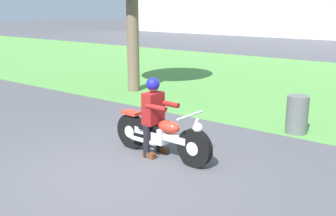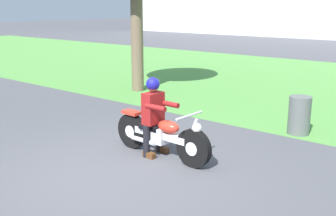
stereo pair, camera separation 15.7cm
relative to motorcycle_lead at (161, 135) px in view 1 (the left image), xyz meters
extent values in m
plane|color=#4C4C51|center=(-0.08, -1.11, -0.40)|extent=(120.00, 120.00, 0.00)
cube|color=#549342|center=(-0.08, 8.47, -0.39)|extent=(60.00, 12.00, 0.01)
cylinder|color=black|center=(0.72, -0.02, -0.07)|extent=(0.66, 0.14, 0.65)
cylinder|color=silver|center=(0.72, -0.02, -0.07)|extent=(0.23, 0.15, 0.23)
cylinder|color=black|center=(-0.73, 0.03, -0.07)|extent=(0.66, 0.14, 0.65)
cylinder|color=silver|center=(-0.73, 0.03, -0.07)|extent=(0.23, 0.15, 0.23)
cube|color=silver|center=(-0.01, 0.00, 0.01)|extent=(1.16, 0.18, 0.12)
cube|color=silver|center=(-0.06, 0.00, -0.01)|extent=(0.33, 0.25, 0.28)
ellipsoid|color=red|center=(0.17, 0.00, 0.19)|extent=(0.45, 0.25, 0.22)
cube|color=black|center=(-0.23, 0.01, 0.11)|extent=(0.45, 0.25, 0.10)
cube|color=red|center=(-0.73, 0.03, 0.29)|extent=(0.37, 0.21, 0.06)
cylinder|color=silver|center=(0.67, -0.02, 0.18)|extent=(0.25, 0.06, 0.53)
cylinder|color=silver|center=(0.62, -0.02, 0.47)|extent=(0.06, 0.66, 0.04)
sphere|color=white|center=(0.78, -0.02, 0.29)|extent=(0.16, 0.16, 0.16)
cylinder|color=silver|center=(-0.31, -0.13, -0.13)|extent=(0.55, 0.10, 0.08)
cylinder|color=black|center=(-0.18, 0.19, -0.11)|extent=(0.12, 0.12, 0.58)
cube|color=#593319|center=(-0.12, 0.19, -0.35)|extent=(0.24, 0.11, 0.10)
cylinder|color=black|center=(-0.19, -0.17, -0.11)|extent=(0.12, 0.12, 0.58)
cube|color=#593319|center=(-0.13, -0.17, -0.35)|extent=(0.24, 0.11, 0.10)
cube|color=maroon|center=(-0.19, 0.01, 0.46)|extent=(0.23, 0.39, 0.56)
cylinder|color=maroon|center=(0.04, 0.17, 0.54)|extent=(0.42, 0.10, 0.09)
cylinder|color=maroon|center=(0.03, -0.17, 0.54)|extent=(0.42, 0.10, 0.09)
sphere|color=#996B4C|center=(-0.19, 0.01, 0.86)|extent=(0.20, 0.20, 0.20)
sphere|color=navy|center=(-0.19, 0.01, 0.89)|extent=(0.24, 0.24, 0.24)
cylinder|color=brown|center=(-4.26, 3.95, 1.12)|extent=(0.37, 0.37, 3.04)
cylinder|color=#595E5B|center=(1.38, 2.81, 0.00)|extent=(0.45, 0.45, 0.80)
camera|label=1|loc=(4.21, -5.24, 2.20)|focal=43.03mm
camera|label=2|loc=(4.33, -5.15, 2.20)|focal=43.03mm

